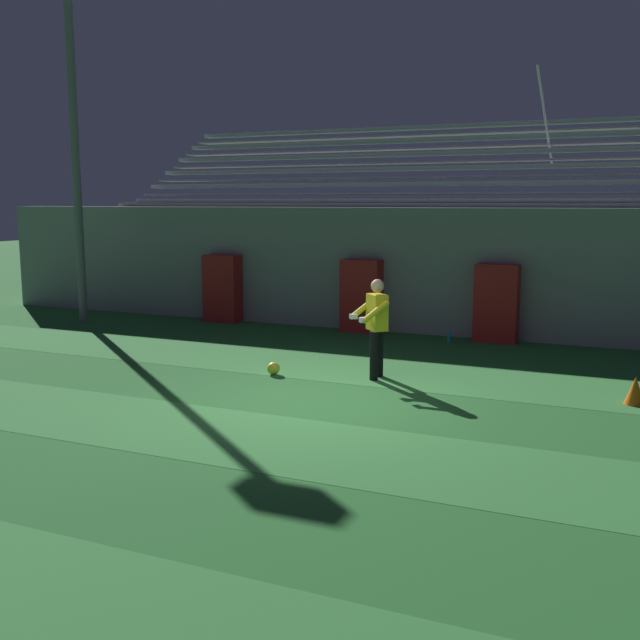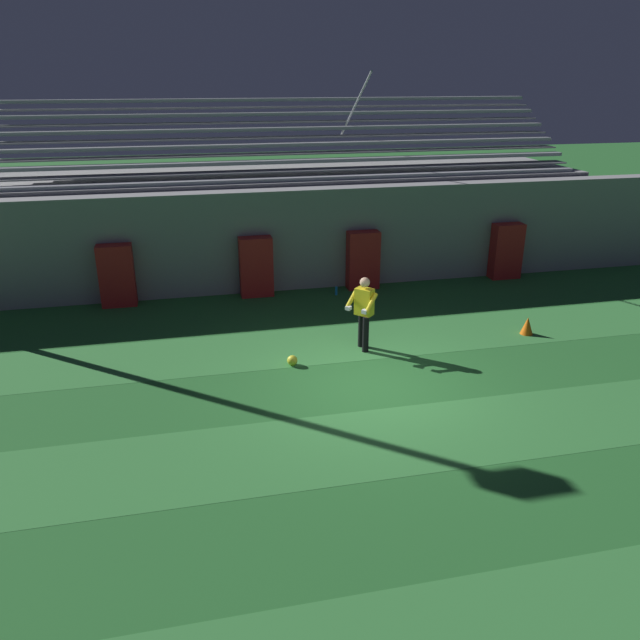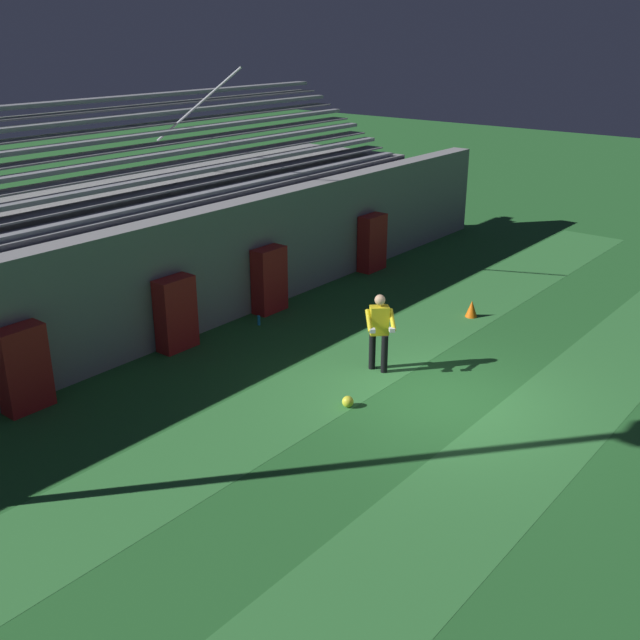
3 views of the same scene
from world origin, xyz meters
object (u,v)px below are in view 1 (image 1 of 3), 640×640
at_px(goalkeeper, 376,322).
at_px(water_bottle, 449,337).
at_px(padding_pillar_gate_right, 497,303).
at_px(padding_pillar_far_left, 222,288).
at_px(traffic_cone, 635,390).
at_px(padding_pillar_gate_left, 361,296).
at_px(floodlight_pole, 73,108).
at_px(soccer_ball, 273,369).

relative_size(goalkeeper, water_bottle, 6.96).
xyz_separation_m(padding_pillar_gate_right, water_bottle, (-0.88, -0.44, -0.70)).
height_order(padding_pillar_far_left, traffic_cone, padding_pillar_far_left).
relative_size(padding_pillar_far_left, goalkeeper, 0.98).
bearing_deg(padding_pillar_gate_left, padding_pillar_gate_right, 0.00).
distance_m(padding_pillar_gate_left, padding_pillar_far_left, 3.65).
relative_size(floodlight_pole, goalkeeper, 4.86).
bearing_deg(padding_pillar_gate_right, water_bottle, -153.35).
bearing_deg(goalkeeper, padding_pillar_far_left, 142.98).
bearing_deg(goalkeeper, padding_pillar_gate_right, 73.90).
height_order(padding_pillar_gate_left, traffic_cone, padding_pillar_gate_left).
distance_m(padding_pillar_far_left, soccer_ball, 6.03).
relative_size(padding_pillar_gate_right, water_bottle, 6.84).
height_order(padding_pillar_far_left, floodlight_pole, floodlight_pole).
bearing_deg(padding_pillar_gate_right, soccer_ball, -121.93).
distance_m(padding_pillar_gate_left, floodlight_pole, 8.17).
xyz_separation_m(soccer_ball, water_bottle, (1.99, 4.17, 0.01)).
xyz_separation_m(padding_pillar_far_left, soccer_ball, (3.81, -4.61, -0.71)).
height_order(soccer_ball, water_bottle, water_bottle).
relative_size(goalkeeper, traffic_cone, 3.98).
height_order(padding_pillar_gate_left, padding_pillar_gate_right, same).
height_order(padding_pillar_gate_left, floodlight_pole, floodlight_pole).
distance_m(padding_pillar_far_left, floodlight_pole, 5.52).
xyz_separation_m(padding_pillar_gate_left, soccer_ball, (0.16, -4.61, -0.71)).
xyz_separation_m(padding_pillar_gate_left, water_bottle, (2.15, -0.44, -0.70)).
distance_m(padding_pillar_gate_right, soccer_ball, 5.48).
bearing_deg(soccer_ball, water_bottle, 64.47).
bearing_deg(padding_pillar_gate_left, soccer_ball, -88.04).
bearing_deg(soccer_ball, goalkeeper, 15.78).
bearing_deg(soccer_ball, padding_pillar_gate_right, 58.07).
bearing_deg(water_bottle, soccer_ball, -115.53).
bearing_deg(soccer_ball, padding_pillar_far_left, 129.54).
bearing_deg(water_bottle, traffic_cone, -44.99).
bearing_deg(padding_pillar_gate_right, traffic_cone, -55.76).
distance_m(padding_pillar_gate_left, traffic_cone, 7.20).
height_order(padding_pillar_gate_right, floodlight_pole, floodlight_pole).
bearing_deg(floodlight_pole, padding_pillar_far_left, 23.96).
bearing_deg(padding_pillar_gate_left, goalkeeper, -66.06).
relative_size(padding_pillar_gate_left, soccer_ball, 7.47).
relative_size(padding_pillar_gate_left, water_bottle, 6.84).
xyz_separation_m(padding_pillar_far_left, goalkeeper, (5.49, -4.14, 0.13)).
height_order(padding_pillar_gate_left, water_bottle, padding_pillar_gate_left).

